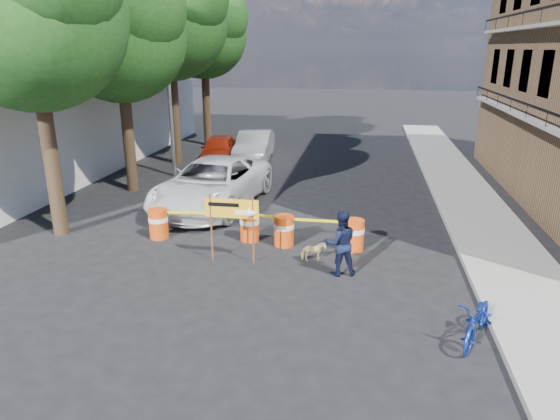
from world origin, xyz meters
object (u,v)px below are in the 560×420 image
(pedestrian, at_px, (341,243))
(bicycle, at_px, (481,301))
(sedan_silver, at_px, (254,146))
(barrel_far_left, at_px, (158,223))
(barrel_far_right, at_px, (354,234))
(suv_white, at_px, (213,184))
(dog, at_px, (313,252))
(detour_sign, at_px, (239,214))
(sedan_red, at_px, (219,149))
(barrel_mid_left, at_px, (250,225))
(barrel_mid_right, at_px, (284,230))

(pedestrian, bearing_deg, bicycle, 122.78)
(sedan_silver, bearing_deg, barrel_far_left, -96.91)
(barrel_far_left, bearing_deg, pedestrian, -16.51)
(barrel_far_right, distance_m, suv_white, 6.09)
(barrel_far_right, bearing_deg, dog, -137.14)
(barrel_far_right, bearing_deg, sedan_silver, 115.67)
(detour_sign, bearing_deg, suv_white, 114.59)
(sedan_red, bearing_deg, barrel_mid_left, -76.63)
(barrel_mid_right, height_order, sedan_silver, sedan_silver)
(barrel_far_left, xyz_separation_m, dog, (4.76, -0.94, -0.20))
(barrel_far_left, distance_m, barrel_mid_left, 2.75)
(bicycle, xyz_separation_m, suv_white, (-7.61, 7.54, -0.03))
(barrel_far_right, distance_m, pedestrian, 1.72)
(barrel_far_left, height_order, sedan_red, sedan_red)
(barrel_far_left, xyz_separation_m, sedan_silver, (0.52, 11.00, 0.28))
(detour_sign, distance_m, sedan_silver, 12.56)
(pedestrian, height_order, sedan_silver, pedestrian)
(suv_white, xyz_separation_m, sedan_red, (-1.82, 7.02, -0.17))
(barrel_mid_left, xyz_separation_m, dog, (2.02, -1.21, -0.20))
(barrel_far_left, bearing_deg, sedan_silver, 87.30)
(pedestrian, distance_m, sedan_red, 13.68)
(suv_white, relative_size, sedan_red, 1.55)
(sedan_red, bearing_deg, dog, -70.07)
(barrel_mid_left, relative_size, pedestrian, 0.54)
(suv_white, height_order, sedan_silver, suv_white)
(barrel_mid_right, relative_size, sedan_silver, 0.20)
(detour_sign, height_order, dog, detour_sign)
(suv_white, bearing_deg, sedan_red, 111.62)
(barrel_far_left, relative_size, detour_sign, 0.49)
(barrel_far_right, height_order, detour_sign, detour_sign)
(detour_sign, bearing_deg, bicycle, -28.08)
(barrel_mid_right, distance_m, dog, 1.38)
(barrel_far_left, relative_size, sedan_red, 0.23)
(barrel_far_left, bearing_deg, dog, -11.21)
(barrel_far_left, xyz_separation_m, barrel_mid_right, (3.80, 0.03, 0.00))
(bicycle, relative_size, sedan_silver, 0.39)
(bicycle, height_order, dog, bicycle)
(barrel_far_right, relative_size, sedan_silver, 0.20)
(barrel_far_left, xyz_separation_m, barrel_mid_left, (2.74, 0.27, 0.00))
(dog, height_order, suv_white, suv_white)
(barrel_far_right, xyz_separation_m, sedan_silver, (-5.28, 10.98, 0.28))
(barrel_far_left, distance_m, sedan_silver, 11.02)
(detour_sign, bearing_deg, barrel_far_left, 154.67)
(barrel_mid_left, xyz_separation_m, pedestrian, (2.76, -1.90, 0.37))
(suv_white, height_order, sedan_red, suv_white)
(bicycle, bearing_deg, sedan_red, 147.18)
(barrel_far_left, height_order, barrel_mid_right, same)
(pedestrian, distance_m, bicycle, 3.82)
(barrel_mid_right, xyz_separation_m, sedan_silver, (-3.29, 10.97, 0.28))
(barrel_mid_right, height_order, bicycle, bicycle)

